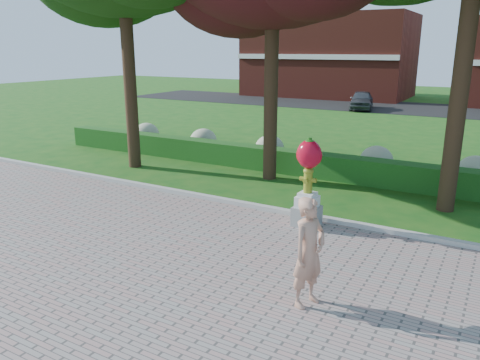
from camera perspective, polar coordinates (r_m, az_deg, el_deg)
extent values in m
plane|color=#134F14|center=(9.77, -1.60, -9.57)|extent=(100.00, 100.00, 0.00)
cube|color=#ADADA5|center=(12.21, 5.77, -3.97)|extent=(40.00, 0.18, 0.15)
cube|color=#153F12|center=(15.70, 11.82, 1.50)|extent=(24.00, 0.70, 0.80)
ellipsoid|color=#A7AC84|center=(20.97, -11.31, 5.50)|extent=(1.10, 1.10, 0.99)
ellipsoid|color=#A7AC84|center=(19.16, -4.48, 4.80)|extent=(1.10, 1.10, 0.99)
ellipsoid|color=#A7AC84|center=(17.67, 3.61, 3.88)|extent=(1.10, 1.10, 0.99)
ellipsoid|color=#A7AC84|center=(16.35, 16.28, 2.30)|extent=(1.10, 1.10, 0.99)
ellipsoid|color=#A7AC84|center=(15.96, 26.76, 0.90)|extent=(1.10, 1.10, 0.99)
cube|color=black|center=(36.07, 22.49, 7.95)|extent=(50.00, 8.00, 0.02)
cube|color=maroon|center=(44.03, 10.79, 14.62)|extent=(14.00, 8.00, 7.00)
cylinder|color=black|center=(17.11, -13.34, 12.61)|extent=(0.44, 0.44, 6.72)
cylinder|color=black|center=(15.10, 3.81, 11.56)|extent=(0.44, 0.44, 6.16)
cylinder|color=black|center=(13.08, 25.47, 11.92)|extent=(0.44, 0.44, 7.28)
cube|color=gray|center=(11.44, 8.12, -4.36)|extent=(0.61, 0.61, 0.47)
cube|color=silver|center=(11.32, 8.19, -2.61)|extent=(0.50, 0.50, 0.26)
cube|color=silver|center=(11.27, 8.23, -1.74)|extent=(0.40, 0.40, 0.09)
cylinder|color=olive|center=(11.18, 8.29, -0.22)|extent=(0.21, 0.21, 0.53)
ellipsoid|color=olive|center=(11.11, 8.35, 1.09)|extent=(0.25, 0.25, 0.17)
cylinder|color=olive|center=(11.21, 7.59, 0.16)|extent=(0.11, 0.10, 0.10)
cylinder|color=olive|center=(11.11, 9.02, -0.05)|extent=(0.11, 0.10, 0.10)
cylinder|color=olive|center=(11.03, 8.03, -0.11)|extent=(0.11, 0.11, 0.11)
cylinder|color=olive|center=(11.09, 8.36, 1.47)|extent=(0.08, 0.08, 0.05)
ellipsoid|color=#AF091E|center=(11.01, 8.43, 3.13)|extent=(0.59, 0.53, 0.68)
ellipsoid|color=#AF091E|center=(11.08, 7.61, 3.14)|extent=(0.29, 0.29, 0.44)
ellipsoid|color=#AF091E|center=(10.96, 9.25, 2.93)|extent=(0.29, 0.29, 0.44)
cylinder|color=#205B15|center=(10.94, 8.50, 4.86)|extent=(0.09, 0.09, 0.11)
ellipsoid|color=#205B15|center=(10.95, 8.49, 4.72)|extent=(0.23, 0.23, 0.08)
imported|color=tan|center=(7.79, 8.40, -8.73)|extent=(0.63, 0.79, 1.87)
imported|color=#3D4045|center=(34.50, 14.60, 9.42)|extent=(2.32, 4.03, 1.29)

